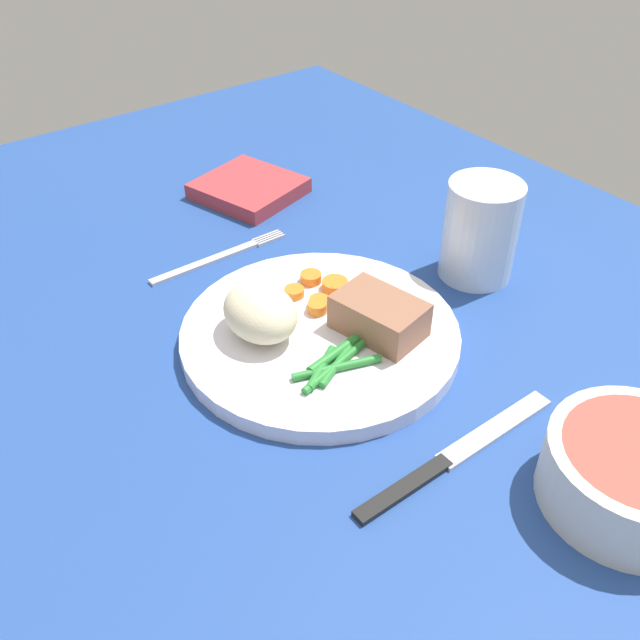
# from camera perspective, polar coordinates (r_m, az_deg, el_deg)

# --- Properties ---
(dining_table) EXTENTS (1.20, 0.90, 0.02)m
(dining_table) POSITION_cam_1_polar(r_m,az_deg,el_deg) (0.69, -0.05, -0.62)
(dining_table) COLOR #234793
(dining_table) RESTS_ON ground
(dinner_plate) EXTENTS (0.26, 0.26, 0.02)m
(dinner_plate) POSITION_cam_1_polar(r_m,az_deg,el_deg) (0.66, 0.00, -1.24)
(dinner_plate) COLOR white
(dinner_plate) RESTS_ON dining_table
(meat_portion) EXTENTS (0.09, 0.07, 0.03)m
(meat_portion) POSITION_cam_1_polar(r_m,az_deg,el_deg) (0.64, 4.82, 0.34)
(meat_portion) COLOR #936047
(meat_portion) RESTS_ON dinner_plate
(mashed_potatoes) EXTENTS (0.08, 0.06, 0.05)m
(mashed_potatoes) POSITION_cam_1_polar(r_m,az_deg,el_deg) (0.63, -4.67, 0.44)
(mashed_potatoes) COLOR beige
(mashed_potatoes) RESTS_ON dinner_plate
(carrot_slices) EXTENTS (0.06, 0.06, 0.01)m
(carrot_slices) POSITION_cam_1_polar(r_m,az_deg,el_deg) (0.69, 0.01, 2.39)
(carrot_slices) COLOR orange
(carrot_slices) RESTS_ON dinner_plate
(green_beans) EXTENTS (0.04, 0.09, 0.01)m
(green_beans) POSITION_cam_1_polar(r_m,az_deg,el_deg) (0.61, 1.15, -3.47)
(green_beans) COLOR #2D8C38
(green_beans) RESTS_ON dinner_plate
(fork) EXTENTS (0.01, 0.17, 0.00)m
(fork) POSITION_cam_1_polar(r_m,az_deg,el_deg) (0.78, -8.19, 5.05)
(fork) COLOR silver
(fork) RESTS_ON dining_table
(knife) EXTENTS (0.02, 0.20, 0.01)m
(knife) POSITION_cam_1_polar(r_m,az_deg,el_deg) (0.57, 10.74, -10.81)
(knife) COLOR black
(knife) RESTS_ON dining_table
(water_glass) EXTENTS (0.08, 0.08, 0.10)m
(water_glass) POSITION_cam_1_polar(r_m,az_deg,el_deg) (0.75, 12.77, 6.54)
(water_glass) COLOR silver
(water_glass) RESTS_ON dining_table
(salad_bowl) EXTENTS (0.13, 0.13, 0.05)m
(salad_bowl) POSITION_cam_1_polar(r_m,az_deg,el_deg) (0.56, 24.10, -11.15)
(salad_bowl) COLOR silver
(salad_bowl) RESTS_ON dining_table
(napkin) EXTENTS (0.14, 0.14, 0.02)m
(napkin) POSITION_cam_1_polar(r_m,az_deg,el_deg) (0.90, -5.79, 10.58)
(napkin) COLOR #B2383D
(napkin) RESTS_ON dining_table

